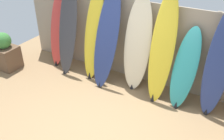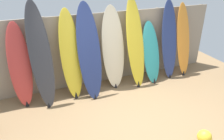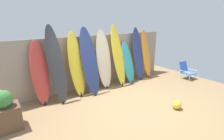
# 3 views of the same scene
# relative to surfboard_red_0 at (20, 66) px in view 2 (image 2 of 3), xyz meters

# --- Properties ---
(ground) EXTENTS (7.68, 7.68, 0.00)m
(ground) POSITION_rel_surfboard_red_0_xyz_m (2.07, -1.69, -0.90)
(ground) COLOR #8E704C
(fence_back) EXTENTS (6.08, 0.11, 1.80)m
(fence_back) POSITION_rel_surfboard_red_0_xyz_m (2.07, 0.32, 0.00)
(fence_back) COLOR gray
(fence_back) RESTS_ON ground
(surfboard_red_0) EXTENTS (0.47, 0.51, 1.81)m
(surfboard_red_0) POSITION_rel_surfboard_red_0_xyz_m (0.00, 0.00, 0.00)
(surfboard_red_0) COLOR #D13D38
(surfboard_red_0) RESTS_ON ground
(surfboard_charcoal_1) EXTENTS (0.52, 0.72, 2.22)m
(surfboard_charcoal_1) POSITION_rel_surfboard_red_0_xyz_m (0.44, -0.13, 0.20)
(surfboard_charcoal_1) COLOR #38383D
(surfboard_charcoal_1) RESTS_ON ground
(surfboard_yellow_2) EXTENTS (0.46, 0.58, 2.01)m
(surfboard_yellow_2) POSITION_rel_surfboard_red_0_xyz_m (1.08, -0.05, 0.09)
(surfboard_yellow_2) COLOR yellow
(surfboard_yellow_2) RESTS_ON ground
(surfboard_navy_3) EXTENTS (0.54, 0.77, 2.12)m
(surfboard_navy_3) POSITION_rel_surfboard_red_0_xyz_m (1.48, -0.16, 0.16)
(surfboard_navy_3) COLOR navy
(surfboard_navy_3) RESTS_ON ground
(surfboard_cream_4) EXTENTS (0.59, 0.44, 2.00)m
(surfboard_cream_4) POSITION_rel_surfboard_red_0_xyz_m (2.12, -0.01, 0.10)
(surfboard_cream_4) COLOR beige
(surfboard_cream_4) RESTS_ON ground
(surfboard_yellow_5) EXTENTS (0.52, 0.70, 2.17)m
(surfboard_yellow_5) POSITION_rel_surfboard_red_0_xyz_m (2.68, -0.09, 0.18)
(surfboard_yellow_5) COLOR yellow
(surfboard_yellow_5) RESTS_ON ground
(surfboard_teal_6) EXTENTS (0.49, 0.67, 1.53)m
(surfboard_teal_6) POSITION_rel_surfboard_red_0_xyz_m (3.16, -0.08, -0.14)
(surfboard_teal_6) COLOR teal
(surfboard_teal_6) RESTS_ON ground
(surfboard_navy_7) EXTENTS (0.47, 0.52, 2.04)m
(surfboard_navy_7) POSITION_rel_surfboard_red_0_xyz_m (3.71, -0.04, 0.11)
(surfboard_navy_7) COLOR navy
(surfboard_navy_7) RESTS_ON ground
(surfboard_orange_8) EXTENTS (0.52, 0.57, 1.94)m
(surfboard_orange_8) POSITION_rel_surfboard_red_0_xyz_m (4.17, -0.04, 0.07)
(surfboard_orange_8) COLOR orange
(surfboard_orange_8) RESTS_ON ground
(beach_ball) EXTENTS (0.25, 0.25, 0.25)m
(beach_ball) POSITION_rel_surfboard_red_0_xyz_m (2.83, -2.50, -0.77)
(beach_ball) COLOR yellow
(beach_ball) RESTS_ON ground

